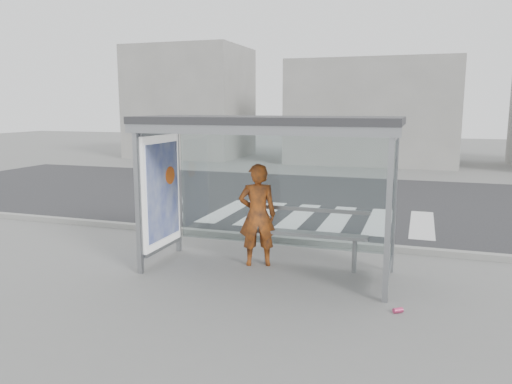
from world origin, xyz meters
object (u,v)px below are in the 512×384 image
bus_shelter (246,155)px  bench (310,234)px  soda_can (398,310)px  person (257,215)px

bus_shelter → bench: bearing=23.3°
bench → soda_can: bench is taller
soda_can → person: bearing=150.6°
bus_shelter → soda_can: bearing=-23.2°
person → bench: 0.97m
bench → person: bearing=-171.0°
bench → soda_can: size_ratio=14.91×
soda_can → bus_shelter: bearing=156.8°
bench → soda_can: 2.27m
bench → soda_can: (1.56, -1.54, -0.57)m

